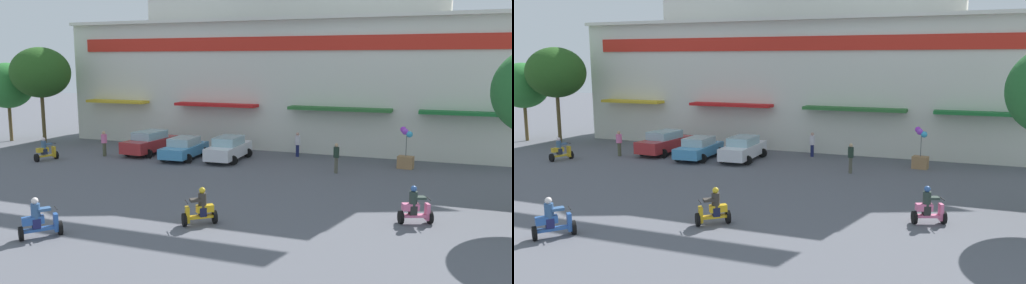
{
  "view_description": "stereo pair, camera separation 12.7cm",
  "coord_description": "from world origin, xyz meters",
  "views": [
    {
      "loc": [
        11.35,
        -4.02,
        6.44
      ],
      "look_at": [
        2.5,
        19.12,
        2.46
      ],
      "focal_mm": 36.01,
      "sensor_mm": 36.0,
      "label": 1
    },
    {
      "loc": [
        11.47,
        -3.98,
        6.44
      ],
      "look_at": [
        2.5,
        19.12,
        2.46
      ],
      "focal_mm": 36.01,
      "sensor_mm": 36.0,
      "label": 2
    }
  ],
  "objects": [
    {
      "name": "plaza_tree_0",
      "position": [
        -17.96,
        26.78,
        5.47
      ],
      "size": [
        4.61,
        4.16,
        7.39
      ],
      "color": "brown",
      "rests_on": "ground"
    },
    {
      "name": "colonial_building",
      "position": [
        0.0,
        35.47,
        8.09
      ],
      "size": [
        34.72,
        15.01,
        18.67
      ],
      "color": "silver",
      "rests_on": "ground"
    },
    {
      "name": "pedestrian_0",
      "position": [
        1.84,
        28.66,
        0.93
      ],
      "size": [
        0.51,
        0.51,
        1.64
      ],
      "color": "#181E4B",
      "rests_on": "ground"
    },
    {
      "name": "parked_car_2",
      "position": [
        -1.95,
        25.8,
        0.78
      ],
      "size": [
        2.36,
        4.42,
        1.55
      ],
      "color": "silver",
      "rests_on": "ground"
    },
    {
      "name": "parked_car_1",
      "position": [
        -4.87,
        25.21,
        0.73
      ],
      "size": [
        2.45,
        4.18,
        1.43
      ],
      "color": "#4691C6",
      "rests_on": "ground"
    },
    {
      "name": "scooter_rider_2",
      "position": [
        10.23,
        16.57,
        0.63
      ],
      "size": [
        1.41,
        0.96,
        1.54
      ],
      "color": "black",
      "rests_on": "ground"
    },
    {
      "name": "pedestrian_1",
      "position": [
        -10.39,
        24.16,
        0.96
      ],
      "size": [
        0.5,
        0.5,
        1.7
      ],
      "color": "#4B4D36",
      "rests_on": "ground"
    },
    {
      "name": "pedestrian_2",
      "position": [
        5.35,
        24.53,
        1.0
      ],
      "size": [
        0.46,
        0.46,
        1.74
      ],
      "color": "#545244",
      "rests_on": "ground"
    },
    {
      "name": "plaza_tree_2",
      "position": [
        -21.55,
        26.99,
        4.42
      ],
      "size": [
        3.91,
        3.91,
        6.22
      ],
      "color": "brown",
      "rests_on": "ground"
    },
    {
      "name": "parked_car_0",
      "position": [
        -8.0,
        26.05,
        0.8
      ],
      "size": [
        2.57,
        4.56,
        1.59
      ],
      "color": "#AF2C2E",
      "rests_on": "ground"
    },
    {
      "name": "scooter_rider_3",
      "position": [
        2.33,
        13.41,
        0.61
      ],
      "size": [
        1.38,
        1.26,
        1.51
      ],
      "color": "black",
      "rests_on": "ground"
    },
    {
      "name": "scooter_rider_1",
      "position": [
        -12.96,
        21.53,
        0.64
      ],
      "size": [
        0.97,
        1.54,
        1.52
      ],
      "color": "black",
      "rests_on": "ground"
    },
    {
      "name": "scooter_rider_5",
      "position": [
        -2.47,
        9.97,
        0.63
      ],
      "size": [
        1.32,
        1.49,
        1.53
      ],
      "color": "black",
      "rests_on": "ground"
    },
    {
      "name": "ground_plane",
      "position": [
        0.0,
        13.0,
        0.0
      ],
      "size": [
        128.0,
        128.0,
        0.0
      ],
      "primitive_type": "plane",
      "color": "#585A61"
    },
    {
      "name": "balloon_vendor_cart",
      "position": [
        8.96,
        27.26,
        1.08
      ],
      "size": [
        0.98,
        0.75,
        2.53
      ],
      "color": "#A2784E",
      "rests_on": "ground"
    }
  ]
}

